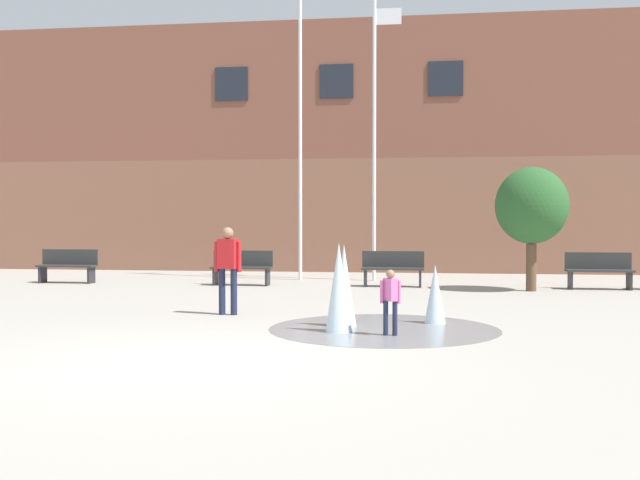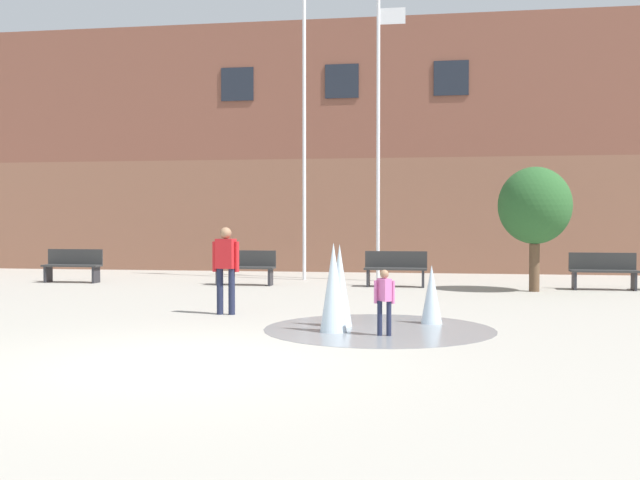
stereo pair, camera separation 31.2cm
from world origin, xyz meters
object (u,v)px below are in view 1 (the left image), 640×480
Objects in this scene: park_bench_left_of_flagpoles at (68,265)px; street_tree_near_building at (532,206)px; flagpole_left at (301,116)px; flagpole_right at (375,129)px; park_bench_center at (242,267)px; park_bench_far_right at (599,270)px; park_bench_under_right_flagpole at (393,268)px; adult_near_bench at (228,263)px; child_running at (390,297)px.

park_bench_left_of_flagpoles is 0.53× the size of street_tree_near_building.
park_bench_left_of_flagpoles is 7.66m from flagpole_left.
flagpole_right is at bearing 147.15° from street_tree_near_building.
flagpole_left is (1.27, 1.92, 4.18)m from park_bench_center.
flagpole_right is (8.26, 1.85, 3.78)m from park_bench_left_of_flagpoles.
flagpole_right is at bearing 12.63° from park_bench_left_of_flagpoles.
park_bench_left_of_flagpoles is 1.00× the size of park_bench_far_right.
flagpole_left reaches higher than park_bench_left_of_flagpoles.
flagpole_left reaches higher than park_bench_center.
adult_near_bench is at bearing -114.20° from park_bench_under_right_flagpole.
adult_near_bench is at bearing -44.82° from park_bench_left_of_flagpoles.
child_running is at bearing -62.20° from park_bench_center.
adult_near_bench is at bearing -105.40° from flagpole_right.
park_bench_under_right_flagpole and park_bench_far_right have the same top height.
park_bench_left_of_flagpoles is 0.20× the size of flagpole_right.
flagpole_right is at bearing -0.00° from flagpole_left.
flagpole_left is 1.10× the size of flagpole_right.
park_bench_under_right_flagpole is at bearing 179.49° from park_bench_far_right.
adult_near_bench is (-3.03, 2.04, 0.35)m from child_running.
flagpole_left is 2.95× the size of street_tree_near_building.
park_bench_center is 1.62× the size of child_running.
park_bench_left_of_flagpoles is at bearing -179.94° from park_bench_far_right.
street_tree_near_building reaches higher than adult_near_bench.
flagpole_right is (-0.57, 1.79, 3.78)m from park_bench_under_right_flagpole.
child_running is (9.11, -8.09, 0.10)m from park_bench_left_of_flagpoles.
flagpole_right is (3.38, 1.92, 3.78)m from park_bench_center.
child_running is at bearing -85.11° from flagpole_right.
flagpole_right is 2.68× the size of street_tree_near_building.
child_running is (0.28, -8.15, 0.10)m from park_bench_under_right_flagpole.
park_bench_center is at bearing -0.79° from park_bench_left_of_flagpoles.
child_running reaches higher than park_bench_under_right_flagpole.
child_running is 10.63m from flagpole_right.
park_bench_under_right_flagpole is at bearing 1.85° from park_bench_center.
park_bench_left_of_flagpoles is at bearing -167.37° from flagpole_right.
child_running is at bearing -88.03° from park_bench_under_right_flagpole.
adult_near_bench reaches higher than park_bench_center.
park_bench_center is 1.00× the size of park_bench_far_right.
flagpole_right is at bearing 107.64° from park_bench_under_right_flagpole.
park_bench_far_right is (5.09, -0.05, 0.00)m from park_bench_under_right_flagpole.
street_tree_near_building is (3.36, -0.75, 1.57)m from park_bench_under_right_flagpole.
street_tree_near_building is at bearing -157.97° from park_bench_far_right.
street_tree_near_building reaches higher than park_bench_under_right_flagpole.
flagpole_right is (2.11, -0.00, -0.40)m from flagpole_left.
adult_near_bench reaches higher than child_running.
child_running reaches higher than park_bench_far_right.
street_tree_near_building is at bearing -62.15° from child_running.
park_bench_center is at bearing 175.16° from street_tree_near_building.
child_running is at bearing -73.41° from flagpole_left.
park_bench_far_right is 1.62× the size of child_running.
park_bench_left_of_flagpoles is at bearing -179.61° from park_bench_under_right_flagpole.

